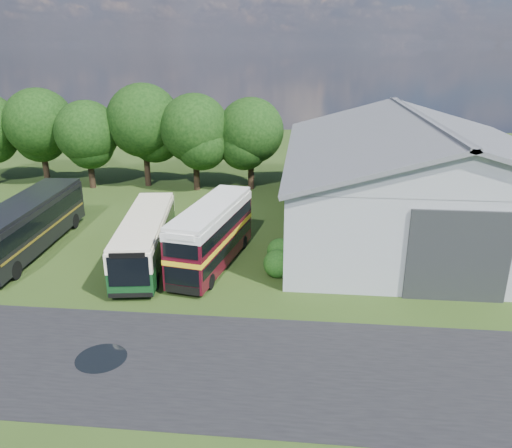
# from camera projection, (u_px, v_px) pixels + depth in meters

# --- Properties ---
(ground) EXTENTS (120.00, 120.00, 0.00)m
(ground) POSITION_uv_depth(u_px,v_px,m) (155.00, 324.00, 24.19)
(ground) COLOR #223711
(ground) RESTS_ON ground
(asphalt_road) EXTENTS (60.00, 8.00, 0.02)m
(asphalt_road) POSITION_uv_depth(u_px,v_px,m) (204.00, 365.00, 21.10)
(asphalt_road) COLOR black
(asphalt_road) RESTS_ON ground
(puddle) EXTENTS (2.20, 2.20, 0.01)m
(puddle) POSITION_uv_depth(u_px,v_px,m) (101.00, 359.00, 21.52)
(puddle) COLOR black
(puddle) RESTS_ON ground
(storage_shed) EXTENTS (18.80, 24.80, 8.15)m
(storage_shed) POSITION_uv_depth(u_px,v_px,m) (415.00, 170.00, 36.36)
(storage_shed) COLOR gray
(storage_shed) RESTS_ON ground
(tree_left_a) EXTENTS (6.46, 6.46, 9.12)m
(tree_left_a) POSITION_uv_depth(u_px,v_px,m) (39.00, 123.00, 46.83)
(tree_left_a) COLOR black
(tree_left_a) RESTS_ON ground
(tree_left_b) EXTENTS (5.78, 5.78, 8.16)m
(tree_left_b) POSITION_uv_depth(u_px,v_px,m) (87.00, 132.00, 45.64)
(tree_left_b) COLOR black
(tree_left_b) RESTS_ON ground
(tree_mid) EXTENTS (6.80, 6.80, 9.60)m
(tree_mid) POSITION_uv_depth(u_px,v_px,m) (144.00, 121.00, 46.08)
(tree_mid) COLOR black
(tree_mid) RESTS_ON ground
(tree_right_a) EXTENTS (6.26, 6.26, 8.83)m
(tree_right_a) POSITION_uv_depth(u_px,v_px,m) (195.00, 129.00, 44.84)
(tree_right_a) COLOR black
(tree_right_a) RESTS_ON ground
(tree_right_b) EXTENTS (5.98, 5.98, 8.45)m
(tree_right_b) POSITION_uv_depth(u_px,v_px,m) (251.00, 131.00, 45.21)
(tree_right_b) COLOR black
(tree_right_b) RESTS_ON ground
(shrub_front) EXTENTS (1.70, 1.70, 1.70)m
(shrub_front) POSITION_uv_depth(u_px,v_px,m) (278.00, 276.00, 29.29)
(shrub_front) COLOR #194714
(shrub_front) RESTS_ON ground
(shrub_mid) EXTENTS (1.60, 1.60, 1.60)m
(shrub_mid) POSITION_uv_depth(u_px,v_px,m) (279.00, 262.00, 31.16)
(shrub_mid) COLOR #194714
(shrub_mid) RESTS_ON ground
(bus_green_single) EXTENTS (3.99, 10.93, 2.95)m
(bus_green_single) POSITION_uv_depth(u_px,v_px,m) (146.00, 238.00, 30.68)
(bus_green_single) COLOR black
(bus_green_single) RESTS_ON ground
(bus_maroon_double) EXTENTS (3.91, 9.28, 3.87)m
(bus_maroon_double) POSITION_uv_depth(u_px,v_px,m) (212.00, 236.00, 30.07)
(bus_maroon_double) COLOR black
(bus_maroon_double) RESTS_ON ground
(bus_dark_single) EXTENTS (3.34, 12.26, 3.35)m
(bus_dark_single) POSITION_uv_depth(u_px,v_px,m) (27.00, 225.00, 32.35)
(bus_dark_single) COLOR black
(bus_dark_single) RESTS_ON ground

